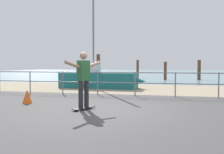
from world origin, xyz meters
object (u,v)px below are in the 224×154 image
at_px(skateboard, 84,108).
at_px(skateboarder, 84,76).
at_px(sailboat, 101,79).
at_px(traffic_cone, 27,97).

relative_size(skateboard, skateboarder, 0.49).
distance_m(sailboat, skateboarder, 7.16).
bearing_deg(sailboat, traffic_cone, -97.74).
relative_size(sailboat, traffic_cone, 11.39).
bearing_deg(skateboard, traffic_cone, 162.51).
bearing_deg(skateboard, skateboarder, 14.04).
xyz_separation_m(sailboat, skateboard, (1.49, -6.99, -0.46)).
xyz_separation_m(sailboat, traffic_cone, (-0.85, -6.25, -0.28)).
height_order(sailboat, skateboard, sailboat).
distance_m(skateboard, skateboarder, 0.95).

